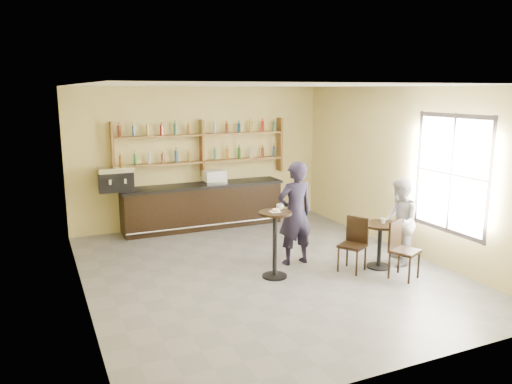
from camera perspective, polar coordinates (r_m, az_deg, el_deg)
name	(u,v)px	position (r m, az deg, el deg)	size (l,w,h in m)	color
floor	(264,271)	(8.91, 0.96, -8.97)	(7.00, 7.00, 0.00)	slate
ceiling	(265,85)	(8.34, 1.03, 12.09)	(7.00, 7.00, 0.00)	white
wall_back	(201,157)	(11.70, -6.36, 4.03)	(7.00, 7.00, 0.00)	#D1C177
wall_front	(404,235)	(5.60, 16.52, -4.76)	(7.00, 7.00, 0.00)	#D1C177
wall_left	(79,197)	(7.71, -19.60, -0.52)	(7.00, 7.00, 0.00)	#D1C177
wall_right	(404,170)	(10.11, 16.57, 2.43)	(7.00, 7.00, 0.00)	#D1C177
window_pane	(451,174)	(9.23, 21.42, 1.89)	(2.00, 2.00, 0.00)	white
window_frame	(451,174)	(9.23, 21.39, 1.89)	(0.04, 1.70, 2.10)	black
shelf_unit	(202,148)	(11.55, -6.18, 4.99)	(4.00, 0.26, 1.40)	brown
liquor_bottles	(202,141)	(11.53, -6.20, 5.83)	(3.68, 0.10, 1.00)	#8C5919
bar_counter	(203,206)	(11.54, -6.08, -1.58)	(3.75, 0.73, 1.02)	black
espresso_machine	(116,179)	(10.96, -15.73, 1.42)	(0.72, 0.46, 0.51)	black
pastry_case	(214,177)	(11.50, -4.77, 1.74)	(0.50, 0.40, 0.30)	silver
pedestal_table	(275,245)	(8.44, 2.16, -6.04)	(0.56, 0.56, 1.14)	black
napkin	(275,212)	(8.29, 2.19, -2.26)	(0.17, 0.17, 0.00)	white
donut	(276,210)	(8.28, 2.29, -2.10)	(0.13, 0.13, 0.05)	#C39547
cup_pedestal	(280,207)	(8.42, 2.75, -1.71)	(0.12, 0.12, 0.10)	white
man_main	(295,213)	(9.02, 4.49, -2.44)	(0.69, 0.45, 1.89)	black
cafe_table	(379,246)	(9.20, 13.93, -5.97)	(0.64, 0.64, 0.81)	black
cup_cafe	(383,221)	(9.11, 14.32, -3.21)	(0.10, 0.10, 0.09)	white
chair_west	(352,245)	(8.90, 10.95, -5.98)	(0.41, 0.41, 0.94)	black
chair_south	(405,251)	(8.77, 16.64, -6.44)	(0.42, 0.42, 0.97)	black
patron_second	(399,222)	(9.36, 16.05, -3.32)	(0.77, 0.60, 1.58)	#A8A8AD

